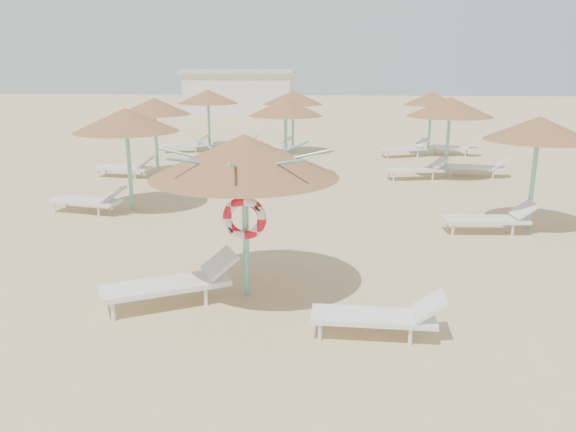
{
  "coord_description": "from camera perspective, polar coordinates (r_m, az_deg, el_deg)",
  "views": [
    {
      "loc": [
        1.0,
        -8.55,
        3.82
      ],
      "look_at": [
        0.31,
        0.62,
        1.3
      ],
      "focal_mm": 35.0,
      "sensor_mm": 36.0,
      "label": 1
    }
  ],
  "objects": [
    {
      "name": "ground",
      "position": [
        9.42,
        -2.17,
        -8.61
      ],
      "size": [
        120.0,
        120.0,
        0.0
      ],
      "primitive_type": "plane",
      "color": "tan",
      "rests_on": "ground"
    },
    {
      "name": "main_palapa",
      "position": [
        9.01,
        -4.48,
        6.03
      ],
      "size": [
        3.05,
        3.05,
        2.73
      ],
      "color": "#6FC0B6",
      "rests_on": "ground"
    },
    {
      "name": "lounger_main_a",
      "position": [
        9.34,
        -11.45,
        -6.59
      ],
      "size": [
        2.25,
        1.58,
        0.8
      ],
      "rotation": [
        0.0,
        0.0,
        0.47
      ],
      "color": "white",
      "rests_on": "ground"
    },
    {
      "name": "lounger_main_b",
      "position": [
        8.26,
        9.54,
        -9.91
      ],
      "size": [
        1.93,
        0.64,
        0.69
      ],
      "rotation": [
        0.0,
        0.0,
        -0.04
      ],
      "color": "white",
      "rests_on": "ground"
    },
    {
      "name": "palapa_field",
      "position": [
        18.89,
        5.69,
        10.66
      ],
      "size": [
        18.51,
        13.88,
        2.72
      ],
      "color": "#6FC0B6",
      "rests_on": "ground"
    },
    {
      "name": "service_hut",
      "position": [
        44.17,
        -4.91,
        12.47
      ],
      "size": [
        8.4,
        4.4,
        3.25
      ],
      "color": "silver",
      "rests_on": "ground"
    }
  ]
}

